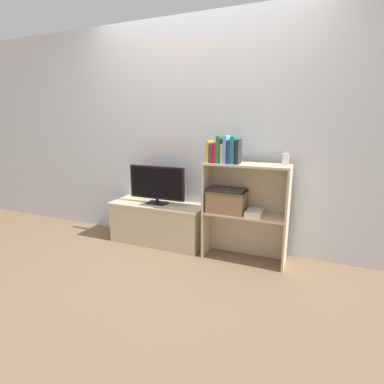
{
  "coord_description": "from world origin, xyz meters",
  "views": [
    {
      "loc": [
        1.16,
        -2.63,
        1.36
      ],
      "look_at": [
        0.0,
        0.14,
        0.64
      ],
      "focal_mm": 28.0,
      "sensor_mm": 36.0,
      "label": 1
    }
  ],
  "objects_px": {
    "book_plum": "(213,153)",
    "book_forest": "(220,149)",
    "book_crimson": "(216,153)",
    "book_skyblue": "(226,150)",
    "tv": "(157,184)",
    "book_mustard": "(209,151)",
    "book_ivory": "(223,153)",
    "storage_basket_left": "(227,200)",
    "book_teal": "(234,150)",
    "book_navy": "(230,152)",
    "book_charcoal": "(238,152)",
    "laptop": "(227,190)",
    "tv_stand": "(158,223)",
    "magazine_stack": "(254,213)",
    "baby_monitor": "(286,160)"
  },
  "relations": [
    {
      "from": "tv_stand",
      "to": "book_charcoal",
      "type": "height_order",
      "value": "book_charcoal"
    },
    {
      "from": "tv",
      "to": "book_forest",
      "type": "relative_size",
      "value": 2.58
    },
    {
      "from": "book_plum",
      "to": "book_navy",
      "type": "xyz_separation_m",
      "value": [
        0.17,
        0.0,
        0.02
      ]
    },
    {
      "from": "storage_basket_left",
      "to": "laptop",
      "type": "height_order",
      "value": "laptop"
    },
    {
      "from": "book_ivory",
      "to": "book_charcoal",
      "type": "height_order",
      "value": "book_charcoal"
    },
    {
      "from": "book_teal",
      "to": "magazine_stack",
      "type": "relative_size",
      "value": 1.14
    },
    {
      "from": "tv_stand",
      "to": "book_ivory",
      "type": "xyz_separation_m",
      "value": [
        0.77,
        -0.09,
        0.83
      ]
    },
    {
      "from": "tv",
      "to": "book_mustard",
      "type": "xyz_separation_m",
      "value": [
        0.64,
        -0.09,
        0.39
      ]
    },
    {
      "from": "tv_stand",
      "to": "book_teal",
      "type": "xyz_separation_m",
      "value": [
        0.88,
        -0.09,
        0.86
      ]
    },
    {
      "from": "book_crimson",
      "to": "magazine_stack",
      "type": "height_order",
      "value": "book_crimson"
    },
    {
      "from": "tv",
      "to": "book_crimson",
      "type": "bearing_deg",
      "value": -6.97
    },
    {
      "from": "book_skyblue",
      "to": "book_plum",
      "type": "bearing_deg",
      "value": 180.0
    },
    {
      "from": "book_forest",
      "to": "book_skyblue",
      "type": "distance_m",
      "value": 0.06
    },
    {
      "from": "book_charcoal",
      "to": "laptop",
      "type": "xyz_separation_m",
      "value": [
        -0.11,
        0.03,
        -0.38
      ]
    },
    {
      "from": "book_mustard",
      "to": "book_ivory",
      "type": "distance_m",
      "value": 0.14
    },
    {
      "from": "book_charcoal",
      "to": "book_crimson",
      "type": "bearing_deg",
      "value": 180.0
    },
    {
      "from": "book_crimson",
      "to": "book_skyblue",
      "type": "height_order",
      "value": "book_skyblue"
    },
    {
      "from": "book_teal",
      "to": "storage_basket_left",
      "type": "bearing_deg",
      "value": 155.83
    },
    {
      "from": "book_teal",
      "to": "magazine_stack",
      "type": "distance_m",
      "value": 0.63
    },
    {
      "from": "book_mustard",
      "to": "baby_monitor",
      "type": "distance_m",
      "value": 0.71
    },
    {
      "from": "book_plum",
      "to": "book_forest",
      "type": "bearing_deg",
      "value": -0.0
    },
    {
      "from": "baby_monitor",
      "to": "book_ivory",
      "type": "bearing_deg",
      "value": -175.71
    },
    {
      "from": "book_ivory",
      "to": "book_navy",
      "type": "bearing_deg",
      "value": 0.0
    },
    {
      "from": "tv",
      "to": "book_navy",
      "type": "bearing_deg",
      "value": -5.84
    },
    {
      "from": "tv",
      "to": "book_crimson",
      "type": "distance_m",
      "value": 0.8
    },
    {
      "from": "tv",
      "to": "book_navy",
      "type": "distance_m",
      "value": 0.93
    },
    {
      "from": "tv_stand",
      "to": "book_plum",
      "type": "relative_size",
      "value": 6.15
    },
    {
      "from": "baby_monitor",
      "to": "storage_basket_left",
      "type": "relative_size",
      "value": 0.37
    },
    {
      "from": "book_forest",
      "to": "storage_basket_left",
      "type": "distance_m",
      "value": 0.51
    },
    {
      "from": "book_ivory",
      "to": "book_navy",
      "type": "xyz_separation_m",
      "value": [
        0.07,
        0.0,
        0.01
      ]
    },
    {
      "from": "book_plum",
      "to": "book_forest",
      "type": "xyz_separation_m",
      "value": [
        0.07,
        -0.0,
        0.04
      ]
    },
    {
      "from": "tv",
      "to": "book_ivory",
      "type": "relative_size",
      "value": 3.58
    },
    {
      "from": "book_teal",
      "to": "laptop",
      "type": "height_order",
      "value": "book_teal"
    },
    {
      "from": "book_ivory",
      "to": "tv_stand",
      "type": "bearing_deg",
      "value": 173.54
    },
    {
      "from": "magazine_stack",
      "to": "book_plum",
      "type": "bearing_deg",
      "value": -177.45
    },
    {
      "from": "book_mustard",
      "to": "book_navy",
      "type": "xyz_separation_m",
      "value": [
        0.2,
        -0.0,
        -0.0
      ]
    },
    {
      "from": "book_ivory",
      "to": "storage_basket_left",
      "type": "relative_size",
      "value": 0.49
    },
    {
      "from": "book_charcoal",
      "to": "storage_basket_left",
      "type": "height_order",
      "value": "book_charcoal"
    },
    {
      "from": "book_plum",
      "to": "book_forest",
      "type": "relative_size",
      "value": 0.69
    },
    {
      "from": "book_charcoal",
      "to": "book_forest",
      "type": "bearing_deg",
      "value": -180.0
    },
    {
      "from": "book_crimson",
      "to": "book_forest",
      "type": "relative_size",
      "value": 0.75
    },
    {
      "from": "book_ivory",
      "to": "storage_basket_left",
      "type": "height_order",
      "value": "book_ivory"
    },
    {
      "from": "baby_monitor",
      "to": "book_forest",
      "type": "bearing_deg",
      "value": -175.95
    },
    {
      "from": "tv",
      "to": "laptop",
      "type": "height_order",
      "value": "tv"
    },
    {
      "from": "book_crimson",
      "to": "baby_monitor",
      "type": "relative_size",
      "value": 1.36
    },
    {
      "from": "tv_stand",
      "to": "book_ivory",
      "type": "bearing_deg",
      "value": -6.46
    },
    {
      "from": "tv_stand",
      "to": "book_teal",
      "type": "relative_size",
      "value": 4.25
    },
    {
      "from": "tv_stand",
      "to": "tv",
      "type": "bearing_deg",
      "value": -90.0
    },
    {
      "from": "book_plum",
      "to": "book_mustard",
      "type": "bearing_deg",
      "value": 180.0
    },
    {
      "from": "book_mustard",
      "to": "laptop",
      "type": "bearing_deg",
      "value": 8.81
    }
  ]
}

